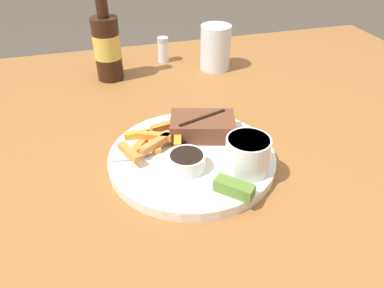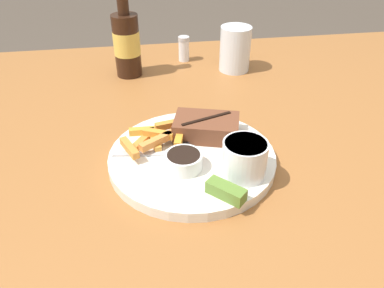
% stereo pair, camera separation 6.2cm
% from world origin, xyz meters
% --- Properties ---
extents(dining_table, '(1.46, 1.18, 0.76)m').
position_xyz_m(dining_table, '(0.00, 0.00, 0.69)').
color(dining_table, '#935B2D').
rests_on(dining_table, ground_plane).
extents(dinner_plate, '(0.28, 0.28, 0.02)m').
position_xyz_m(dinner_plate, '(0.00, 0.00, 0.77)').
color(dinner_plate, silver).
rests_on(dinner_plate, dining_table).
extents(steak_portion, '(0.13, 0.10, 0.04)m').
position_xyz_m(steak_portion, '(0.03, 0.05, 0.80)').
color(steak_portion, brown).
rests_on(steak_portion, dinner_plate).
extents(fries_pile, '(0.12, 0.10, 0.02)m').
position_xyz_m(fries_pile, '(-0.06, 0.04, 0.79)').
color(fries_pile, orange).
rests_on(fries_pile, dinner_plate).
extents(coleslaw_cup, '(0.07, 0.07, 0.06)m').
position_xyz_m(coleslaw_cup, '(0.07, -0.06, 0.81)').
color(coleslaw_cup, white).
rests_on(coleslaw_cup, dinner_plate).
extents(dipping_sauce_cup, '(0.06, 0.06, 0.03)m').
position_xyz_m(dipping_sauce_cup, '(-0.02, -0.04, 0.80)').
color(dipping_sauce_cup, silver).
rests_on(dipping_sauce_cup, dinner_plate).
extents(pickle_spear, '(0.06, 0.06, 0.02)m').
position_xyz_m(pickle_spear, '(0.03, -0.11, 0.79)').
color(pickle_spear, '#567A2D').
rests_on(pickle_spear, dinner_plate).
extents(fork_utensil, '(0.13, 0.03, 0.00)m').
position_xyz_m(fork_utensil, '(-0.07, 0.01, 0.78)').
color(fork_utensil, '#B7B7BC').
rests_on(fork_utensil, dinner_plate).
extents(knife_utensil, '(0.07, 0.16, 0.01)m').
position_xyz_m(knife_utensil, '(-0.00, 0.03, 0.78)').
color(knife_utensil, '#B7B7BC').
rests_on(knife_utensil, dinner_plate).
extents(beer_bottle, '(0.06, 0.06, 0.24)m').
position_xyz_m(beer_bottle, '(-0.10, 0.38, 0.85)').
color(beer_bottle, black).
rests_on(beer_bottle, dining_table).
extents(drinking_glass, '(0.08, 0.08, 0.11)m').
position_xyz_m(drinking_glass, '(0.17, 0.37, 0.82)').
color(drinking_glass, silver).
rests_on(drinking_glass, dining_table).
extents(salt_shaker, '(0.03, 0.03, 0.07)m').
position_xyz_m(salt_shaker, '(0.05, 0.45, 0.80)').
color(salt_shaker, white).
rests_on(salt_shaker, dining_table).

